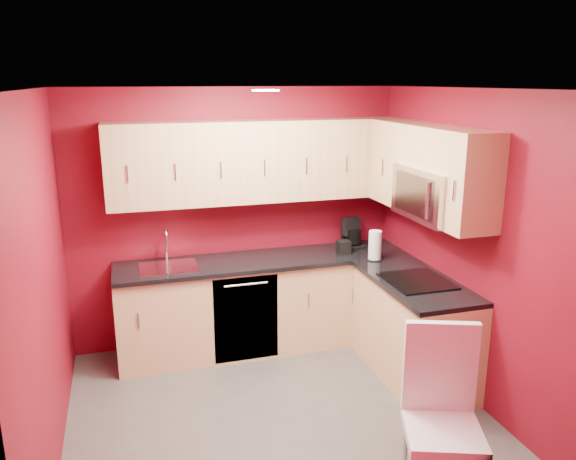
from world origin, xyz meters
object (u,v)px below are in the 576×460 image
sink (168,263)px  napkin_holder (344,247)px  coffee_maker (354,233)px  dining_chair (444,423)px  paper_towel (375,245)px  microwave (435,194)px

sink → napkin_holder: size_ratio=4.10×
coffee_maker → dining_chair: coffee_maker is taller
paper_towel → dining_chair: bearing=-103.5°
microwave → sink: size_ratio=1.46×
napkin_holder → paper_towel: paper_towel is taller
paper_towel → microwave: bearing=-72.7°
dining_chair → napkin_holder: bearing=103.4°
sink → microwave: bearing=-25.6°
napkin_holder → paper_towel: bearing=-52.6°
coffee_maker → sink: bearing=168.6°
coffee_maker → paper_towel: coffee_maker is taller
microwave → paper_towel: 0.91m
coffee_maker → napkin_holder: size_ratio=2.31×
microwave → dining_chair: (-0.69, -1.40, -1.10)m
microwave → coffee_maker: 1.26m
napkin_holder → paper_towel: (0.21, -0.27, 0.08)m
dining_chair → coffee_maker: bearing=99.8°
microwave → coffee_maker: (-0.23, 1.09, -0.60)m
microwave → paper_towel: size_ratio=2.71×
microwave → coffee_maker: microwave is taller
coffee_maker → paper_towel: (0.03, -0.44, -0.01)m
microwave → sink: bearing=154.4°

